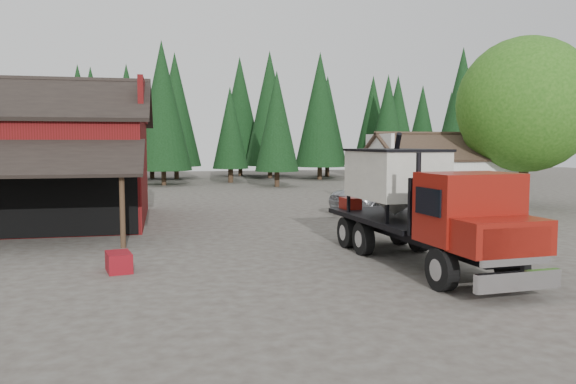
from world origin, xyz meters
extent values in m
plane|color=#413933|center=(0.00, 0.00, 0.00)|extent=(120.00, 120.00, 0.00)
cube|color=maroon|center=(-11.00, 10.00, 2.50)|extent=(12.00, 10.00, 5.00)
cube|color=black|center=(-11.00, 7.50, 6.00)|extent=(12.80, 5.53, 2.35)
cube|color=black|center=(-11.00, 12.50, 6.00)|extent=(12.80, 5.53, 2.35)
cube|color=maroon|center=(-5.00, 10.00, 6.00)|extent=(0.25, 7.00, 2.00)
cylinder|color=#382619|center=(-5.60, 2.10, 1.40)|extent=(0.20, 0.20, 2.80)
cube|color=silver|center=(13.00, 13.00, 1.50)|extent=(8.00, 6.00, 3.00)
cube|color=#38281E|center=(13.00, 11.50, 3.75)|extent=(8.60, 3.42, 1.80)
cube|color=#38281E|center=(13.00, 14.50, 3.75)|extent=(8.60, 3.42, 1.80)
cube|color=silver|center=(9.00, 13.00, 3.75)|extent=(0.20, 4.20, 1.50)
cube|color=silver|center=(17.00, 13.00, 3.75)|extent=(0.20, 4.20, 1.50)
cube|color=#38281E|center=(11.50, 9.98, 1.00)|extent=(0.90, 0.06, 2.00)
cube|color=black|center=(14.50, 9.98, 1.60)|extent=(1.20, 0.06, 1.00)
cylinder|color=#382619|center=(17.00, 10.00, 1.60)|extent=(0.60, 0.60, 3.20)
sphere|color=#205112|center=(17.00, 10.00, 6.20)|extent=(8.00, 8.00, 8.00)
sphere|color=#205112|center=(15.80, 10.80, 5.00)|extent=(4.40, 4.40, 4.40)
sphere|color=#205112|center=(18.00, 9.20, 5.30)|extent=(4.80, 4.80, 4.80)
cylinder|color=#382619|center=(6.00, 30.00, 0.80)|extent=(0.44, 0.44, 1.60)
cone|color=black|center=(6.00, 30.00, 5.90)|extent=(3.96, 3.96, 9.00)
cylinder|color=#382619|center=(22.00, 26.00, 0.80)|extent=(0.44, 0.44, 1.60)
cone|color=black|center=(22.00, 26.00, 6.90)|extent=(4.84, 4.84, 11.00)
cylinder|color=#382619|center=(-4.00, 34.00, 0.80)|extent=(0.44, 0.44, 1.60)
cone|color=black|center=(-4.00, 34.00, 7.40)|extent=(5.28, 5.28, 12.00)
cylinder|color=black|center=(3.12, -6.22, 0.58)|extent=(0.45, 1.18, 1.15)
cylinder|color=black|center=(5.32, -6.06, 0.58)|extent=(0.45, 1.18, 1.15)
cylinder|color=black|center=(2.77, -1.19, 0.58)|extent=(0.45, 1.18, 1.15)
cylinder|color=black|center=(4.96, -1.04, 0.58)|extent=(0.45, 1.18, 1.15)
cylinder|color=black|center=(2.66, 0.27, 0.58)|extent=(0.45, 1.18, 1.15)
cylinder|color=black|center=(4.86, 0.43, 0.58)|extent=(0.45, 1.18, 1.15)
cube|color=black|center=(3.99, -2.79, 1.00)|extent=(1.79, 9.08, 0.42)
cube|color=silver|center=(4.34, -7.76, 0.58)|extent=(2.42, 0.36, 0.47)
cube|color=silver|center=(4.33, -7.66, 1.42)|extent=(2.00, 0.25, 0.94)
cube|color=maroon|center=(4.29, -7.03, 1.57)|extent=(2.45, 1.53, 0.89)
cube|color=maroon|center=(4.19, -5.67, 2.15)|extent=(2.64, 1.96, 1.94)
cube|color=black|center=(4.25, -6.51, 2.47)|extent=(2.20, 0.24, 0.94)
cylinder|color=black|center=(3.08, -4.80, 2.73)|extent=(0.16, 0.16, 1.89)
cube|color=black|center=(4.12, -4.62, 2.10)|extent=(2.57, 0.31, 1.68)
cube|color=black|center=(3.88, -1.33, 1.28)|extent=(3.10, 6.26, 0.17)
cube|color=beige|center=(3.88, -1.33, 2.83)|extent=(2.65, 3.63, 1.68)
cone|color=beige|center=(3.88, -1.33, 1.78)|extent=(2.47, 2.47, 0.73)
cube|color=black|center=(3.88, -1.33, 3.69)|extent=(2.77, 3.74, 0.08)
cylinder|color=black|center=(4.40, 0.18, 2.73)|extent=(0.63, 2.31, 3.20)
cube|color=maroon|center=(3.07, 1.14, 1.57)|extent=(0.69, 0.88, 0.47)
cylinder|color=silver|center=(5.35, -4.90, 0.89)|extent=(0.66, 1.09, 0.59)
imported|color=#AAADB2|center=(8.00, 10.00, 0.87)|extent=(6.88, 5.58, 1.74)
cube|color=maroon|center=(-5.46, -1.99, 0.30)|extent=(0.91, 1.22, 0.60)
camera|label=1|loc=(-4.09, -19.67, 3.94)|focal=35.00mm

